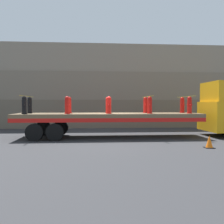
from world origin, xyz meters
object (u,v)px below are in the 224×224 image
object	(u,v)px
fire_hydrant_red_far_1	(69,105)
fire_hydrant_red_far_4	(182,105)
fire_hydrant_red_far_2	(108,105)
traffic_cone	(209,142)
fire_hydrant_red_far_3	(145,105)
fire_hydrant_red_near_1	(67,105)
fire_hydrant_red_near_3	(150,105)
fire_hydrant_black_far_0	(30,105)
flatbed_trailer	(100,117)
fire_hydrant_red_near_2	(109,105)
fire_hydrant_black_near_0	(24,105)
fire_hydrant_red_near_4	(189,105)

from	to	relation	value
fire_hydrant_red_far_1	fire_hydrant_red_far_4	size ratio (longest dim) A/B	1.00
fire_hydrant_red_far_2	traffic_cone	size ratio (longest dim) A/B	1.76
fire_hydrant_red_far_3	fire_hydrant_red_near_1	bearing A→B (deg)	-165.94
fire_hydrant_red_near_1	fire_hydrant_red_far_1	world-z (taller)	same
fire_hydrant_red_near_1	fire_hydrant_red_near_3	bearing A→B (deg)	0.00
fire_hydrant_black_far_0	flatbed_trailer	bearing A→B (deg)	-8.01
fire_hydrant_red_near_2	fire_hydrant_red_far_4	distance (m)	4.42
fire_hydrant_black_near_0	fire_hydrant_red_far_3	bearing A→B (deg)	9.48
fire_hydrant_red_near_3	fire_hydrant_red_near_4	size ratio (longest dim) A/B	1.00
fire_hydrant_red_near_1	fire_hydrant_red_far_2	world-z (taller)	same
fire_hydrant_black_near_0	fire_hydrant_red_near_3	world-z (taller)	same
fire_hydrant_black_near_0	fire_hydrant_red_far_4	distance (m)	8.64
fire_hydrant_black_near_0	fire_hydrant_red_far_3	world-z (taller)	same
fire_hydrant_black_near_0	fire_hydrant_red_far_3	distance (m)	6.52
fire_hydrant_red_near_1	fire_hydrant_red_near_2	size ratio (longest dim) A/B	1.00
fire_hydrant_red_near_3	fire_hydrant_red_far_3	xyz separation A→B (m)	(0.00, 1.07, 0.00)
fire_hydrant_red_near_1	fire_hydrant_red_near_2	bearing A→B (deg)	0.00
fire_hydrant_black_far_0	fire_hydrant_red_near_3	world-z (taller)	same
fire_hydrant_red_near_2	fire_hydrant_red_far_4	bearing A→B (deg)	14.06
fire_hydrant_red_near_1	fire_hydrant_red_far_1	xyz separation A→B (m)	(0.00, 1.07, 0.00)
fire_hydrant_red_far_4	traffic_cone	bearing A→B (deg)	-95.12
fire_hydrant_red_near_3	traffic_cone	xyz separation A→B (m)	(1.77, -3.07, -1.49)
flatbed_trailer	fire_hydrant_red_near_1	bearing A→B (deg)	-162.19
flatbed_trailer	traffic_cone	size ratio (longest dim) A/B	19.02
fire_hydrant_red_far_3	fire_hydrant_red_far_4	xyz separation A→B (m)	(2.14, 0.00, 0.00)
fire_hydrant_black_far_0	fire_hydrant_red_far_4	world-z (taller)	same
fire_hydrant_red_near_3	fire_hydrant_red_far_3	bearing A→B (deg)	90.00
fire_hydrant_red_near_3	traffic_cone	world-z (taller)	fire_hydrant_red_near_3
flatbed_trailer	fire_hydrant_red_far_2	bearing A→B (deg)	48.64
traffic_cone	fire_hydrant_red_far_4	bearing A→B (deg)	84.88
fire_hydrant_black_far_0	fire_hydrant_red_far_3	size ratio (longest dim) A/B	1.00
traffic_cone	flatbed_trailer	bearing A→B (deg)	140.61
fire_hydrant_red_near_3	fire_hydrant_red_near_4	distance (m)	2.14
fire_hydrant_red_far_3	traffic_cone	xyz separation A→B (m)	(1.77, -4.14, -1.49)
flatbed_trailer	fire_hydrant_black_near_0	world-z (taller)	fire_hydrant_black_near_0
fire_hydrant_black_far_0	fire_hydrant_red_near_2	bearing A→B (deg)	-14.06
fire_hydrant_red_far_1	traffic_cone	world-z (taller)	fire_hydrant_red_far_1
fire_hydrant_red_near_4	fire_hydrant_red_far_1	bearing A→B (deg)	170.52
flatbed_trailer	traffic_cone	world-z (taller)	flatbed_trailer
fire_hydrant_red_far_1	fire_hydrant_black_near_0	bearing A→B (deg)	-153.40
fire_hydrant_red_near_1	traffic_cone	size ratio (longest dim) A/B	1.76
fire_hydrant_black_near_0	fire_hydrant_red_near_3	bearing A→B (deg)	0.00
fire_hydrant_red_far_2	fire_hydrant_red_far_3	world-z (taller)	same
flatbed_trailer	fire_hydrant_red_far_3	size ratio (longest dim) A/B	10.83
fire_hydrant_red_far_4	traffic_cone	world-z (taller)	fire_hydrant_red_far_4
fire_hydrant_red_near_3	fire_hydrant_red_far_3	size ratio (longest dim) A/B	1.00
traffic_cone	fire_hydrant_red_near_3	bearing A→B (deg)	120.02
flatbed_trailer	fire_hydrant_red_near_4	xyz separation A→B (m)	(4.76, -0.54, 0.66)
fire_hydrant_black_near_0	fire_hydrant_red_near_3	distance (m)	6.43
fire_hydrant_black_far_0	fire_hydrant_red_near_1	distance (m)	2.40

